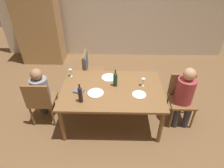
% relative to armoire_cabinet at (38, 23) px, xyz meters
% --- Properties ---
extents(ground_plane, '(10.00, 10.00, 0.00)m').
position_rel_armoire_cabinet_xyz_m(ground_plane, '(1.98, -2.33, -1.10)').
color(ground_plane, brown).
extents(rear_room_partition, '(6.40, 0.12, 2.70)m').
position_rel_armoire_cabinet_xyz_m(rear_room_partition, '(1.98, 0.45, 0.25)').
color(rear_room_partition, beige).
rests_on(rear_room_partition, ground_plane).
extents(armoire_cabinet, '(1.18, 0.62, 2.18)m').
position_rel_armoire_cabinet_xyz_m(armoire_cabinet, '(0.00, 0.00, 0.00)').
color(armoire_cabinet, '#A87F51').
rests_on(armoire_cabinet, ground_plane).
extents(dining_table, '(1.75, 1.16, 0.73)m').
position_rel_armoire_cabinet_xyz_m(dining_table, '(1.98, -2.33, -0.44)').
color(dining_table, brown).
rests_on(dining_table, ground_plane).
extents(chair_right_end, '(0.44, 0.44, 0.92)m').
position_rel_armoire_cabinet_xyz_m(chair_right_end, '(3.23, -2.24, -0.56)').
color(chair_right_end, brown).
rests_on(chair_right_end, ground_plane).
extents(chair_left_end, '(0.44, 0.44, 0.92)m').
position_rel_armoire_cabinet_xyz_m(chair_left_end, '(0.72, -2.42, -0.56)').
color(chair_left_end, brown).
rests_on(chair_left_end, ground_plane).
extents(chair_far_left, '(0.46, 0.44, 0.92)m').
position_rel_armoire_cabinet_xyz_m(chair_far_left, '(1.46, -1.37, -0.50)').
color(chair_far_left, brown).
rests_on(chair_far_left, ground_plane).
extents(person_woman_host, '(0.32, 0.36, 1.16)m').
position_rel_armoire_cabinet_xyz_m(person_woman_host, '(3.23, -2.35, -0.43)').
color(person_woman_host, '#33333D').
rests_on(person_woman_host, ground_plane).
extents(person_man_bearded, '(0.30, 0.34, 1.11)m').
position_rel_armoire_cabinet_xyz_m(person_man_bearded, '(0.72, -2.30, -0.45)').
color(person_man_bearded, '#33333D').
rests_on(person_man_bearded, ground_plane).
extents(wine_bottle_tall_green, '(0.07, 0.07, 0.33)m').
position_rel_armoire_cabinet_xyz_m(wine_bottle_tall_green, '(1.49, -2.67, -0.21)').
color(wine_bottle_tall_green, black).
rests_on(wine_bottle_tall_green, dining_table).
extents(wine_bottle_dark_red, '(0.07, 0.07, 0.32)m').
position_rel_armoire_cabinet_xyz_m(wine_bottle_dark_red, '(2.03, -2.23, -0.22)').
color(wine_bottle_dark_red, '#19381E').
rests_on(wine_bottle_dark_red, dining_table).
extents(wine_glass_near_left, '(0.07, 0.07, 0.15)m').
position_rel_armoire_cabinet_xyz_m(wine_glass_near_left, '(2.52, -2.22, -0.26)').
color(wine_glass_near_left, silver).
rests_on(wine_glass_near_left, dining_table).
extents(wine_glass_centre, '(0.07, 0.07, 0.15)m').
position_rel_armoire_cabinet_xyz_m(wine_glass_centre, '(1.20, -1.95, -0.26)').
color(wine_glass_centre, silver).
rests_on(wine_glass_centre, dining_table).
extents(dinner_plate_host, '(0.27, 0.27, 0.01)m').
position_rel_armoire_cabinet_xyz_m(dinner_plate_host, '(1.71, -2.46, -0.36)').
color(dinner_plate_host, silver).
rests_on(dinner_plate_host, dining_table).
extents(dinner_plate_guest_left, '(0.28, 0.28, 0.01)m').
position_rel_armoire_cabinet_xyz_m(dinner_plate_guest_left, '(1.91, -1.99, -0.36)').
color(dinner_plate_guest_left, white).
rests_on(dinner_plate_guest_left, dining_table).
extents(dinner_plate_guest_right, '(0.23, 0.23, 0.01)m').
position_rel_armoire_cabinet_xyz_m(dinner_plate_guest_right, '(2.43, -2.49, -0.36)').
color(dinner_plate_guest_right, white).
rests_on(dinner_plate_guest_right, dining_table).
extents(folded_napkin, '(0.19, 0.16, 0.03)m').
position_rel_armoire_cabinet_xyz_m(folded_napkin, '(1.42, -2.43, -0.35)').
color(folded_napkin, '#4C5B75').
rests_on(folded_napkin, dining_table).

